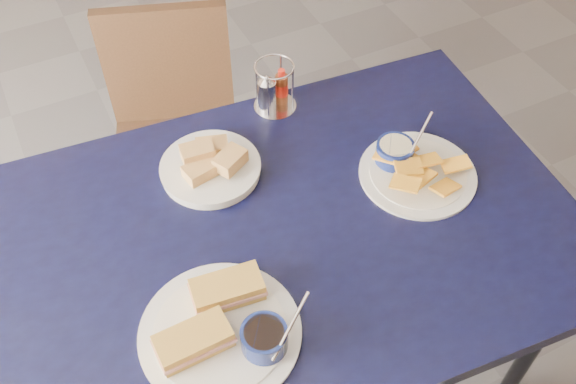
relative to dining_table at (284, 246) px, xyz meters
name	(u,v)px	position (x,y,z in m)	size (l,w,h in m)	color
ground	(345,344)	(0.22, 0.01, -0.69)	(6.00, 6.00, 0.00)	#49494E
dining_table	(284,246)	(0.00, 0.00, 0.00)	(1.37, 0.97, 0.75)	black
chair_far	(167,122)	(-0.05, 0.74, -0.22)	(0.49, 0.49, 0.83)	black
sandwich_plate	(224,326)	(-0.21, -0.17, 0.08)	(0.32, 0.32, 0.12)	white
plantain_plate	(410,166)	(0.34, 0.02, 0.08)	(0.28, 0.28, 0.12)	white
bread_basket	(210,166)	(-0.08, 0.23, 0.08)	(0.23, 0.23, 0.07)	white
condiment_caddy	(273,91)	(0.15, 0.37, 0.12)	(0.11, 0.11, 0.14)	silver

